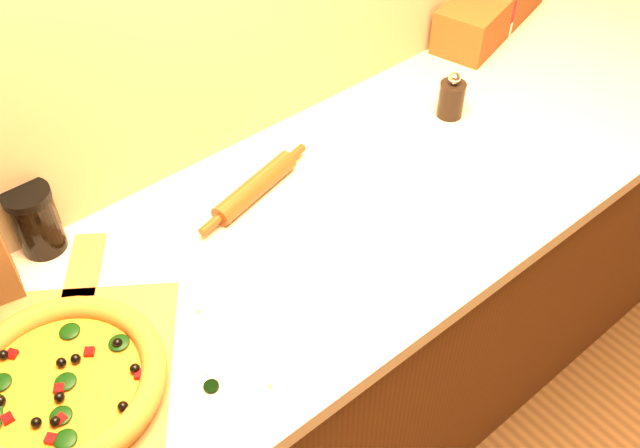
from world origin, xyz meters
The scene contains 10 objects.
cabinet centered at (0.00, 1.43, 0.43)m, with size 2.80×0.65×0.86m, color #45280E.
countertop centered at (0.00, 1.43, 0.88)m, with size 2.84×0.68×0.04m, color beige.
pizza_peel centered at (-0.54, 1.42, 0.90)m, with size 0.54×0.58×0.01m.
pizza centered at (-0.55, 1.39, 0.93)m, with size 0.35×0.35×0.05m.
bottle_cap centered at (-0.36, 1.24, 0.90)m, with size 0.03×0.03×0.01m, color black.
pepper_grinder centered at (0.52, 1.51, 0.95)m, with size 0.06×0.06×0.12m.
rolling_pin centered at (-0.02, 1.58, 0.92)m, with size 0.33×0.10×0.05m.
coffee_canister centered at (0.90, 1.70, 0.97)m, with size 0.10×0.10×0.14m.
bread_bag centered at (0.91, 1.73, 0.96)m, with size 0.45×0.15×0.12m, color brown.
dark_jar centered at (-0.43, 1.73, 0.97)m, with size 0.09×0.09×0.15m.
Camera 1 is at (-0.63, 0.62, 1.95)m, focal length 40.00 mm.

